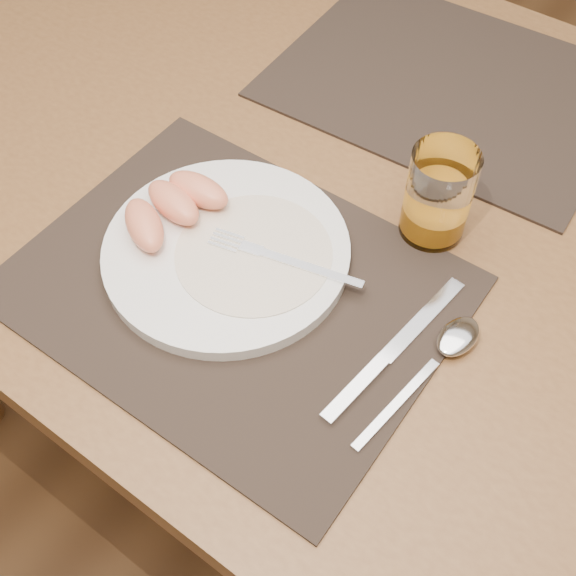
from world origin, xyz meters
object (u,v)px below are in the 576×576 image
at_px(fork, 272,256).
at_px(juice_glass, 438,198).
at_px(table, 360,226).
at_px(plate, 227,251).
at_px(placemat_far, 449,83).
at_px(knife, 384,359).
at_px(placemat_near, 234,287).
at_px(spoon, 449,346).

xyz_separation_m(fork, juice_glass, (0.11, 0.15, 0.03)).
relative_size(table, plate, 5.19).
height_order(placemat_far, knife, knife).
xyz_separation_m(table, placemat_far, (-0.01, 0.22, 0.09)).
distance_m(placemat_near, knife, 0.18).
relative_size(plate, spoon, 1.40).
relative_size(plate, juice_glass, 2.45).
distance_m(spoon, juice_glass, 0.17).
distance_m(table, spoon, 0.27).
bearing_deg(plate, table, 72.82).
relative_size(placemat_near, knife, 2.04).
distance_m(table, knife, 0.27).
bearing_deg(juice_glass, knife, -74.75).
distance_m(placemat_near, plate, 0.04).
height_order(table, placemat_near, placemat_near).
distance_m(placemat_far, fork, 0.39).
bearing_deg(placemat_far, fork, -90.38).
relative_size(fork, knife, 0.79).
distance_m(plate, fork, 0.05).
bearing_deg(plate, spoon, 8.29).
xyz_separation_m(placemat_far, juice_glass, (0.11, -0.24, 0.05)).
bearing_deg(table, spoon, -38.35).
height_order(plate, juice_glass, juice_glass).
bearing_deg(placemat_near, placemat_far, 87.47).
bearing_deg(fork, knife, -10.39).
bearing_deg(placemat_far, table, -87.97).
xyz_separation_m(placemat_far, fork, (-0.00, -0.39, 0.02)).
bearing_deg(table, placemat_far, 92.03).
height_order(fork, spoon, fork).
height_order(placemat_far, spoon, spoon).
bearing_deg(table, plate, -107.18).
relative_size(placemat_near, spoon, 2.34).
relative_size(placemat_near, juice_glass, 4.09).
xyz_separation_m(placemat_far, knife, (0.16, -0.42, 0.00)).
xyz_separation_m(table, placemat_near, (-0.03, -0.22, 0.09)).
bearing_deg(plate, juice_glass, 46.08).
bearing_deg(juice_glass, table, 166.35).
distance_m(plate, juice_glass, 0.24).
height_order(placemat_far, fork, fork).
bearing_deg(knife, spoon, 47.47).
distance_m(placemat_near, placemat_far, 0.44).
distance_m(fork, juice_glass, 0.19).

